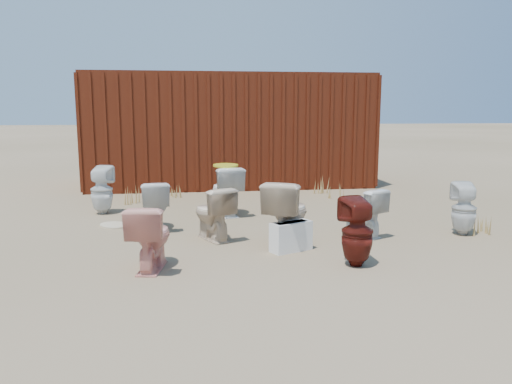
{
  "coord_description": "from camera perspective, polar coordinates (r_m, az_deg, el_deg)",
  "views": [
    {
      "loc": [
        -0.86,
        -6.02,
        1.66
      ],
      "look_at": [
        0.0,
        0.6,
        0.55
      ],
      "focal_mm": 35.0,
      "sensor_mm": 36.0,
      "label": 1
    }
  ],
  "objects": [
    {
      "name": "ground",
      "position": [
        6.3,
        0.71,
        -5.83
      ],
      "size": [
        100.0,
        100.0,
        0.0
      ],
      "primitive_type": "plane",
      "color": "brown",
      "rests_on": "ground"
    },
    {
      "name": "shipping_container",
      "position": [
        11.26,
        -3.05,
        7.09
      ],
      "size": [
        6.0,
        2.4,
        2.4
      ],
      "primitive_type": "cube",
      "color": "#43140B",
      "rests_on": "ground"
    },
    {
      "name": "toilet_front_a",
      "position": [
        7.06,
        -11.44,
        -1.49
      ],
      "size": [
        0.45,
        0.71,
        0.68
      ],
      "primitive_type": "imported",
      "rotation": [
        0.0,
        0.0,
        3.25
      ],
      "color": "silver",
      "rests_on": "ground"
    },
    {
      "name": "toilet_front_pink",
      "position": [
        5.33,
        -11.98,
        -5.02
      ],
      "size": [
        0.5,
        0.74,
        0.69
      ],
      "primitive_type": "imported",
      "rotation": [
        0.0,
        0.0,
        2.97
      ],
      "color": "#F49E8D",
      "rests_on": "ground"
    },
    {
      "name": "toilet_front_c",
      "position": [
        6.72,
        12.04,
        -2.24
      ],
      "size": [
        0.6,
        0.73,
        0.64
      ],
      "primitive_type": "imported",
      "rotation": [
        0.0,
        0.0,
        3.6
      ],
      "color": "silver",
      "rests_on": "ground"
    },
    {
      "name": "toilet_front_maroon",
      "position": [
        5.42,
        11.48,
        -4.51
      ],
      "size": [
        0.39,
        0.4,
        0.74
      ],
      "primitive_type": "imported",
      "rotation": [
        0.0,
        0.0,
        3.33
      ],
      "color": "#55150E",
      "rests_on": "ground"
    },
    {
      "name": "toilet_back_a",
      "position": [
        8.33,
        -17.22,
        0.21
      ],
      "size": [
        0.42,
        0.43,
        0.77
      ],
      "primitive_type": "imported",
      "rotation": [
        0.0,
        0.0,
        2.91
      ],
      "color": "white",
      "rests_on": "ground"
    },
    {
      "name": "toilet_back_beige_left",
      "position": [
        6.41,
        -4.97,
        -2.44
      ],
      "size": [
        0.63,
        0.77,
        0.69
      ],
      "primitive_type": "imported",
      "rotation": [
        0.0,
        0.0,
        3.58
      ],
      "color": "beige",
      "rests_on": "ground"
    },
    {
      "name": "toilet_back_beige_right",
      "position": [
        6.13,
        3.57,
        -2.38
      ],
      "size": [
        0.77,
        0.92,
        0.81
      ],
      "primitive_type": "imported",
      "rotation": [
        0.0,
        0.0,
        2.67
      ],
      "color": "beige",
      "rests_on": "ground"
    },
    {
      "name": "toilet_back_yellowlid",
      "position": [
        7.89,
        -3.46,
        0.16
      ],
      "size": [
        0.57,
        0.83,
        0.78
      ],
      "primitive_type": "imported",
      "rotation": [
        0.0,
        0.0,
        3.34
      ],
      "color": "white",
      "rests_on": "ground"
    },
    {
      "name": "toilet_back_e",
      "position": [
        7.18,
        22.67,
        -1.79
      ],
      "size": [
        0.37,
        0.38,
        0.71
      ],
      "primitive_type": "imported",
      "rotation": [
        0.0,
        0.0,
        2.95
      ],
      "color": "silver",
      "rests_on": "ground"
    },
    {
      "name": "yellow_lid",
      "position": [
        7.83,
        -3.49,
        3.06
      ],
      "size": [
        0.39,
        0.49,
        0.02
      ],
      "primitive_type": "ellipsoid",
      "color": "gold",
      "rests_on": "toilet_back_yellowlid"
    },
    {
      "name": "loose_tank",
      "position": [
        5.93,
        4.02,
        -5.09
      ],
      "size": [
        0.54,
        0.4,
        0.35
      ],
      "primitive_type": "cube",
      "rotation": [
        0.0,
        0.0,
        0.45
      ],
      "color": "white",
      "rests_on": "ground"
    },
    {
      "name": "loose_lid_near",
      "position": [
        7.06,
        -12.61,
        -4.29
      ],
      "size": [
        0.48,
        0.57,
        0.02
      ],
      "primitive_type": "ellipsoid",
      "rotation": [
        0.0,
        0.0,
        0.23
      ],
      "color": "beige",
      "rests_on": "ground"
    },
    {
      "name": "loose_lid_far",
      "position": [
        7.47,
        -15.92,
        -3.67
      ],
      "size": [
        0.58,
        0.59,
        0.02
      ],
      "primitive_type": "ellipsoid",
      "rotation": [
        0.0,
        0.0,
        0.71
      ],
      "color": "beige",
      "rests_on": "ground"
    },
    {
      "name": "weed_clump_a",
      "position": [
        9.14,
        -13.61,
        -0.24
      ],
      "size": [
        0.36,
        0.36,
        0.33
      ],
      "primitive_type": "cone",
      "color": "olive",
      "rests_on": "ground"
    },
    {
      "name": "weed_clump_b",
      "position": [
        8.61,
        3.01,
        -0.64
      ],
      "size": [
        0.32,
        0.32,
        0.31
      ],
      "primitive_type": "cone",
      "color": "olive",
      "rests_on": "ground"
    },
    {
      "name": "weed_clump_c",
      "position": [
        9.4,
        9.62,
        0.01
      ],
      "size": [
        0.36,
        0.36,
        0.28
      ],
      "primitive_type": "cone",
      "color": "olive",
      "rests_on": "ground"
    },
    {
      "name": "weed_clump_d",
      "position": [
        9.64,
        -8.79,
        0.16
      ],
      "size": [
        0.3,
        0.3,
        0.25
      ],
      "primitive_type": "cone",
      "color": "olive",
      "rests_on": "ground"
    },
    {
      "name": "weed_clump_e",
      "position": [
        9.97,
        7.61,
        0.67
      ],
      "size": [
        0.34,
        0.34,
        0.31
      ],
      "primitive_type": "cone",
      "color": "olive",
      "rests_on": "ground"
    },
    {
      "name": "weed_clump_f",
      "position": [
        7.39,
        24.14,
        -3.41
      ],
      "size": [
        0.28,
        0.28,
        0.24
      ],
      "primitive_type": "cone",
      "color": "olive",
      "rests_on": "ground"
    }
  ]
}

